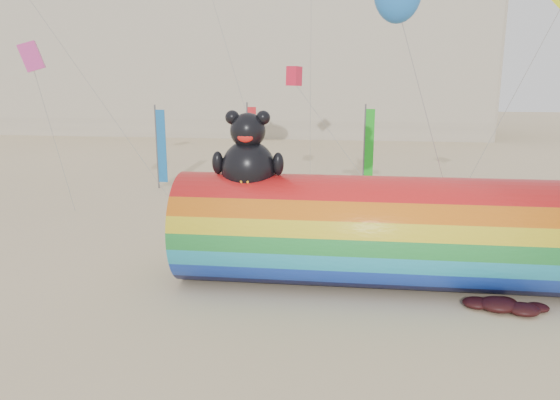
# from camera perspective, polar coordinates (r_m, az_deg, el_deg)

# --- Properties ---
(ground) EXTENTS (160.00, 160.00, 0.00)m
(ground) POSITION_cam_1_polar(r_m,az_deg,el_deg) (20.49, -1.91, -7.49)
(ground) COLOR #CCB58C
(ground) RESTS_ON ground
(hotel_building) EXTENTS (60.40, 15.40, 20.60)m
(hotel_building) POSITION_cam_1_polar(r_m,az_deg,el_deg) (66.60, -6.33, 16.10)
(hotel_building) COLOR #B7AD99
(hotel_building) RESTS_ON ground
(windsock_assembly) EXTENTS (13.22, 4.03, 6.10)m
(windsock_assembly) POSITION_cam_1_polar(r_m,az_deg,el_deg) (18.95, 9.24, -2.97)
(windsock_assembly) COLOR red
(windsock_assembly) RESTS_ON ground
(kite_handler) EXTENTS (0.68, 0.59, 1.58)m
(kite_handler) POSITION_cam_1_polar(r_m,az_deg,el_deg) (19.97, 17.97, -6.34)
(kite_handler) COLOR #56575D
(kite_handler) RESTS_ON ground
(fabric_bundle) EXTENTS (2.62, 1.35, 0.41)m
(fabric_bundle) POSITION_cam_1_polar(r_m,az_deg,el_deg) (18.70, 22.40, -10.14)
(fabric_bundle) COLOR #390A0A
(fabric_bundle) RESTS_ON ground
(festival_banners) EXTENTS (13.43, 3.13, 5.20)m
(festival_banners) POSITION_cam_1_polar(r_m,az_deg,el_deg) (34.92, -2.09, 5.83)
(festival_banners) COLOR #59595E
(festival_banners) RESTS_ON ground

